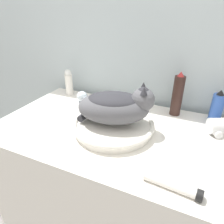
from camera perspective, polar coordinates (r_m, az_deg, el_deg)
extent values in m
cube|color=silver|center=(1.08, 10.09, 20.70)|extent=(8.00, 0.05, 2.40)
cube|color=white|center=(1.16, 1.66, -23.08)|extent=(1.09, 0.60, 0.86)
cylinder|color=white|center=(0.85, 0.39, -4.18)|extent=(0.32, 0.32, 0.03)
torus|color=white|center=(0.84, 0.40, -3.20)|extent=(0.34, 0.34, 0.02)
ellipsoid|color=#56565B|center=(0.81, 0.41, 1.21)|extent=(0.33, 0.26, 0.12)
ellipsoid|color=#2D2D33|center=(0.79, 0.42, 3.43)|extent=(0.25, 0.20, 0.06)
sphere|color=#56565B|center=(0.79, 8.79, 3.46)|extent=(0.09, 0.09, 0.09)
sphere|color=#2D2D33|center=(0.78, 8.92, 5.19)|extent=(0.05, 0.05, 0.05)
cone|color=#2D2D33|center=(0.75, 9.12, 6.00)|extent=(0.03, 0.03, 0.03)
cone|color=#2D2D33|center=(0.79, 8.97, 7.38)|extent=(0.03, 0.03, 0.03)
cylinder|color=#2D2D33|center=(0.91, -5.43, 0.96)|extent=(0.03, 0.22, 0.03)
cylinder|color=silver|center=(1.00, -8.31, 1.44)|extent=(0.04, 0.04, 0.06)
cylinder|color=silver|center=(0.93, -6.62, 3.77)|extent=(0.12, 0.07, 0.08)
sphere|color=silver|center=(0.97, -8.53, 4.41)|extent=(0.05, 0.05, 0.05)
cylinder|color=#331E19|center=(0.99, 18.17, 4.36)|extent=(0.05, 0.05, 0.19)
cone|color=red|center=(0.96, 19.11, 10.24)|extent=(0.03, 0.03, 0.02)
cylinder|color=white|center=(1.22, -12.15, 7.66)|extent=(0.04, 0.04, 0.12)
sphere|color=white|center=(1.20, -12.49, 10.86)|extent=(0.04, 0.04, 0.04)
cylinder|color=#335BB7|center=(1.01, 27.71, 0.90)|extent=(0.05, 0.05, 0.13)
cone|color=black|center=(0.98, 28.69, 4.93)|extent=(0.03, 0.03, 0.02)
cylinder|color=silver|center=(0.64, 15.92, -19.09)|extent=(0.15, 0.04, 0.03)
cylinder|color=black|center=(0.63, 23.74, -21.00)|extent=(0.02, 0.04, 0.03)
cylinder|color=silver|center=(0.93, 27.23, -4.55)|extent=(0.06, 0.09, 0.03)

